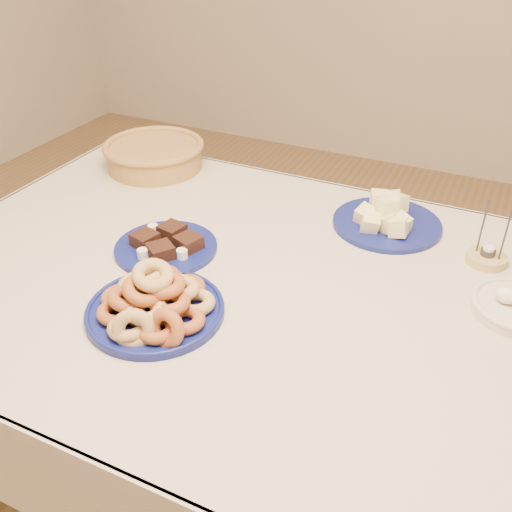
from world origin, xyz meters
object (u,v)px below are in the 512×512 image
object	(u,v)px
dining_table	(265,318)
wicker_basket	(154,154)
brownie_plate	(166,245)
donut_platter	(154,303)
candle_holder	(487,257)
melon_plate	(387,217)

from	to	relation	value
dining_table	wicker_basket	size ratio (longest dim) A/B	4.45
wicker_basket	brownie_plate	bearing A→B (deg)	-53.17
dining_table	donut_platter	size ratio (longest dim) A/B	4.63
dining_table	wicker_basket	world-z (taller)	wicker_basket
donut_platter	candle_holder	world-z (taller)	candle_holder
dining_table	candle_holder	size ratio (longest dim) A/B	10.95
melon_plate	wicker_basket	xyz separation A→B (m)	(-0.76, 0.06, 0.02)
donut_platter	melon_plate	distance (m)	0.66
dining_table	candle_holder	xyz separation A→B (m)	(0.44, 0.30, 0.12)
wicker_basket	candle_holder	size ratio (longest dim) A/B	2.46
melon_plate	candle_holder	xyz separation A→B (m)	(0.26, -0.06, -0.01)
donut_platter	dining_table	bearing A→B (deg)	53.15
brownie_plate	candle_holder	world-z (taller)	candle_holder
donut_platter	candle_holder	distance (m)	0.78
dining_table	brownie_plate	size ratio (longest dim) A/B	5.50
donut_platter	brownie_plate	size ratio (longest dim) A/B	1.19
dining_table	brownie_plate	bearing A→B (deg)	176.41
dining_table	melon_plate	distance (m)	0.43
melon_plate	wicker_basket	world-z (taller)	melon_plate
dining_table	candle_holder	world-z (taller)	candle_holder
brownie_plate	wicker_basket	distance (m)	0.50
donut_platter	wicker_basket	size ratio (longest dim) A/B	0.96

